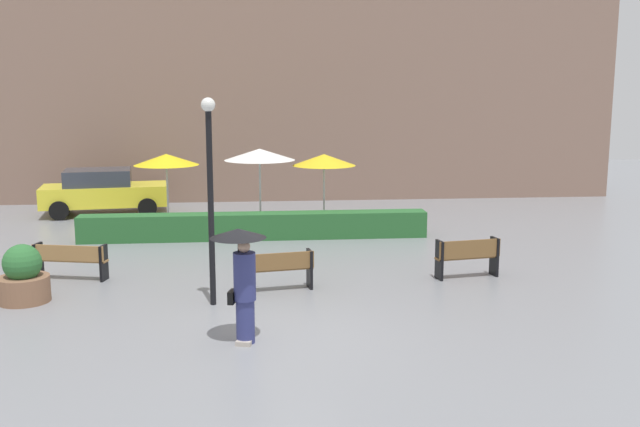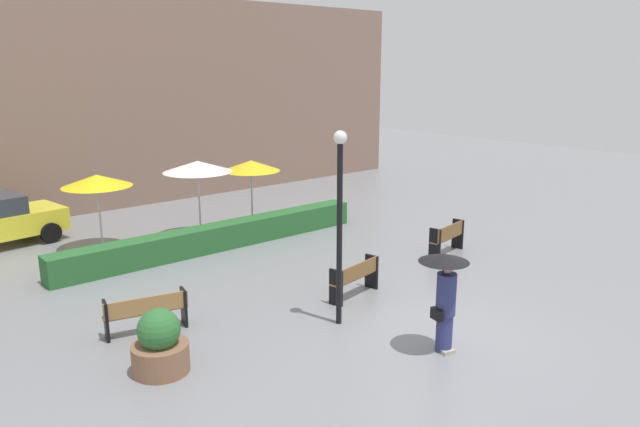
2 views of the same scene
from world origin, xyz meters
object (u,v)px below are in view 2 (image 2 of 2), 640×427
Objects in this scene: bench_far_left at (146,311)px; lamp_post at (340,209)px; bench_mid_center at (356,276)px; patio_umbrella_yellow at (97,181)px; planter_pot at (160,345)px; pedestrian_with_umbrella at (445,289)px; patio_umbrella_white at (198,167)px; bench_far_right at (448,236)px; patio_umbrella_yellow_far at (251,166)px.

lamp_post reaches higher than bench_far_left.
patio_umbrella_yellow reaches higher than bench_mid_center.
bench_far_left is 0.75× the size of patio_umbrella_yellow.
bench_far_left is at bearing 72.88° from planter_pot.
planter_pot is at bearing 147.86° from pedestrian_with_umbrella.
patio_umbrella_yellow is at bearing 75.76° from planter_pot.
bench_far_left is 4.89m from bench_mid_center.
patio_umbrella_white reaches higher than bench_mid_center.
patio_umbrella_white is (0.42, 10.03, 1.04)m from pedestrian_with_umbrella.
planter_pot is at bearing -124.39° from patio_umbrella_white.
bench_mid_center is 1.32× the size of planter_pot.
bench_far_right is at bearing 5.96° from planter_pot.
bench_far_right is at bearing -4.30° from bench_far_left.
patio_umbrella_yellow_far is (2.39, 9.97, 0.86)m from pedestrian_with_umbrella.
pedestrian_with_umbrella is 5.38m from planter_pot.
planter_pot is at bearing -176.38° from bench_mid_center.
bench_far_right is 7.98m from patio_umbrella_white.
bench_mid_center is 7.21m from patio_umbrella_yellow_far.
bench_mid_center is at bearing 33.17° from lamp_post.
pedestrian_with_umbrella is at bearing -143.17° from bench_far_right.
patio_umbrella_yellow_far is at bearing 76.51° from pedestrian_with_umbrella.
lamp_post is 7.82m from patio_umbrella_white.
pedestrian_with_umbrella reaches higher than bench_mid_center.
bench_mid_center is 0.68× the size of patio_umbrella_yellow_far.
lamp_post is at bearing 105.49° from pedestrian_with_umbrella.
planter_pot is at bearing -133.99° from patio_umbrella_yellow_far.
patio_umbrella_white is (4.93, 7.20, 1.82)m from planter_pot.
pedestrian_with_umbrella is at bearing -103.49° from patio_umbrella_yellow_far.
lamp_post is 8.27m from patio_umbrella_yellow_far.
pedestrian_with_umbrella is at bearing -102.69° from bench_mid_center.
lamp_post reaches higher than bench_mid_center.
bench_far_left is at bearing 146.28° from lamp_post.
bench_mid_center is 3.33m from pedestrian_with_umbrella.
planter_pot is 8.39m from patio_umbrella_yellow.
lamp_post is at bearing -111.46° from patio_umbrella_yellow_far.
bench_mid_center is at bearing -103.85° from patio_umbrella_yellow_far.
pedestrian_with_umbrella is 10.09m from patio_umbrella_white.
patio_umbrella_yellow is at bearing 164.93° from patio_umbrella_white.
pedestrian_with_umbrella is 10.29m from patio_umbrella_yellow_far.
patio_umbrella_yellow is (-2.48, 10.81, 0.83)m from pedestrian_with_umbrella.
patio_umbrella_yellow_far is at bearing 68.54° from lamp_post.
lamp_post is 8.73m from patio_umbrella_yellow.
planter_pot is 4.40m from lamp_post.
planter_pot is 0.52× the size of patio_umbrella_yellow.
planter_pot is (-0.52, -1.69, 0.02)m from bench_far_left.
planter_pot is 0.29× the size of lamp_post.
patio_umbrella_white is (4.41, 5.51, 1.84)m from bench_far_left.
bench_far_left is 1.43× the size of planter_pot.
patio_umbrella_yellow_far reaches higher than pedestrian_with_umbrella.
patio_umbrella_yellow reaches higher than bench_far_left.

